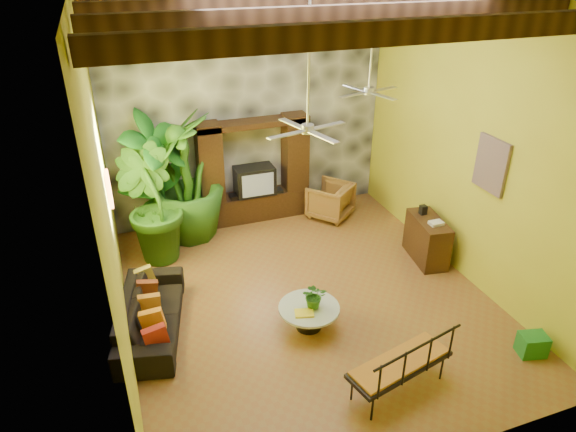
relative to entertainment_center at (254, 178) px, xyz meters
name	(u,v)px	position (x,y,z in m)	size (l,w,h in m)	color
ground	(306,296)	(0.00, -3.14, -0.97)	(7.00, 7.00, 0.00)	brown
back_wall	(247,105)	(0.00, 0.36, 1.53)	(6.00, 0.02, 5.00)	gold
left_wall	(104,192)	(-3.00, -3.14, 1.53)	(0.02, 7.00, 5.00)	gold
right_wall	(472,141)	(3.00, -3.14, 1.53)	(0.02, 7.00, 5.00)	gold
stone_accent_wall	(248,105)	(0.00, 0.30, 1.53)	(5.98, 0.10, 4.98)	#303237
ceiling_beams	(312,4)	(0.00, -3.14, 3.81)	(5.95, 5.36, 0.22)	#321C0F
entertainment_center	(254,178)	(0.00, 0.00, 0.00)	(2.40, 0.55, 2.30)	black
ceiling_fan_front	(308,115)	(-0.20, -3.54, 2.44)	(1.28, 1.28, 1.86)	silver
ceiling_fan_back	(370,79)	(1.60, -1.94, 2.44)	(1.28, 1.28, 1.86)	silver
wall_art_mask	(109,189)	(-2.96, -2.14, 1.13)	(0.06, 0.32, 0.55)	gold
wall_art_painting	(491,165)	(2.96, -3.74, 1.33)	(0.06, 0.70, 0.90)	#274F8F
sofa	(151,313)	(-2.65, -3.14, -0.64)	(2.24, 0.88, 0.65)	black
wicker_armchair	(330,200)	(1.60, -0.52, -0.57)	(0.85, 0.88, 0.80)	#915D34
tall_plant_a	(159,179)	(-2.04, -0.30, 0.40)	(1.44, 0.98, 2.74)	#1A641E
tall_plant_b	(150,205)	(-2.32, -0.94, 0.18)	(1.25, 1.01, 2.28)	#275A17
tall_plant_c	(185,178)	(-1.52, -0.30, 0.36)	(1.48, 1.48, 2.65)	#285E18
coffee_table	(309,314)	(-0.27, -3.92, -0.71)	(0.98, 0.98, 0.40)	black
centerpiece_plant	(314,296)	(-0.20, -3.94, -0.35)	(0.38, 0.33, 0.42)	#2A6219
yellow_tray	(304,313)	(-0.41, -4.06, -0.55)	(0.29, 0.21, 0.03)	yellow
iron_bench	(403,363)	(0.39, -5.63, -0.43)	(1.60, 0.90, 0.57)	black
side_console	(427,239)	(2.63, -2.80, -0.53)	(0.49, 1.08, 0.87)	#3C2613
green_bin	(532,345)	(2.65, -5.63, -0.79)	(0.39, 0.29, 0.34)	#1C6C34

